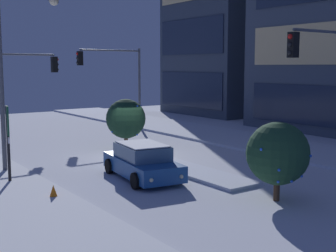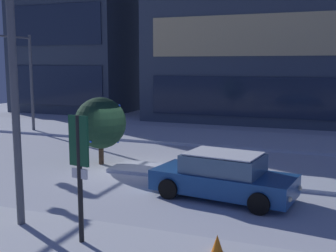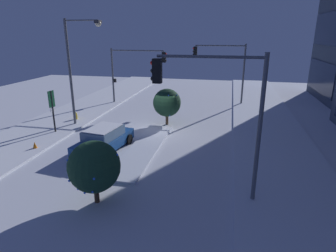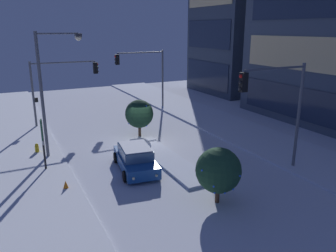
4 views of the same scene
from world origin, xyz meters
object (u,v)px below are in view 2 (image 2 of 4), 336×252
object	(u,v)px
decorated_tree_median	(100,123)
traffic_light_corner_far_left	(6,64)
car_near	(223,177)
parking_info_sign	(79,164)
construction_cone	(217,246)
street_lamp_arched	(30,29)

from	to	relation	value
decorated_tree_median	traffic_light_corner_far_left	bearing A→B (deg)	154.88
car_near	parking_info_sign	bearing A→B (deg)	-106.35
traffic_light_corner_far_left	construction_cone	xyz separation A→B (m)	(15.37, -10.92, -4.03)
parking_info_sign	car_near	bearing A→B (deg)	-15.56
street_lamp_arched	parking_info_sign	world-z (taller)	street_lamp_arched
traffic_light_corner_far_left	parking_info_sign	xyz separation A→B (m)	(12.21, -11.52, -2.28)
traffic_light_corner_far_left	construction_cone	world-z (taller)	traffic_light_corner_far_left
street_lamp_arched	construction_cone	bearing A→B (deg)	-97.97
traffic_light_corner_far_left	street_lamp_arched	size ratio (longest dim) A/B	0.75
street_lamp_arched	decorated_tree_median	distance (m)	7.48
traffic_light_corner_far_left	decorated_tree_median	size ratio (longest dim) A/B	2.09
traffic_light_corner_far_left	street_lamp_arched	xyz separation A→B (m)	(10.07, -10.37, 0.92)
street_lamp_arched	construction_cone	xyz separation A→B (m)	(5.30, -0.55, -4.95)
traffic_light_corner_far_left	construction_cone	size ratio (longest dim) A/B	11.06
traffic_light_corner_far_left	construction_cone	distance (m)	19.28
parking_info_sign	construction_cone	xyz separation A→B (m)	(3.15, 0.60, -1.75)
traffic_light_corner_far_left	decorated_tree_median	world-z (taller)	traffic_light_corner_far_left
parking_info_sign	decorated_tree_median	xyz separation A→B (m)	(-3.83, 7.59, -0.22)
traffic_light_corner_far_left	decorated_tree_median	bearing A→B (deg)	64.88
car_near	traffic_light_corner_far_left	size ratio (longest dim) A/B	0.79
parking_info_sign	construction_cone	world-z (taller)	parking_info_sign
street_lamp_arched	parking_info_sign	bearing A→B (deg)	-120.32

